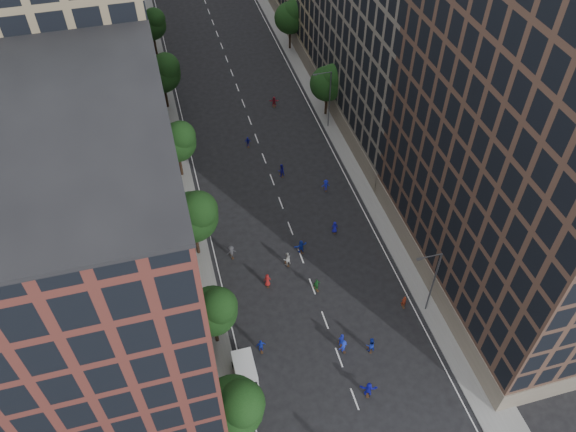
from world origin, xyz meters
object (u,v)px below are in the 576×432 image
object	(u,v)px
streetlamp_far	(328,97)
skater_2	(370,345)
cargo_van	(246,374)
streetlamp_near	(432,279)
skater_1	(341,340)

from	to	relation	value
streetlamp_far	skater_2	xyz separation A→B (m)	(-7.19, -36.02, -4.22)
streetlamp_far	cargo_van	distance (m)	41.24
streetlamp_near	skater_2	bearing A→B (deg)	-157.24
streetlamp_near	streetlamp_far	size ratio (longest dim) A/B	1.00
skater_1	streetlamp_near	bearing A→B (deg)	-179.24
skater_1	skater_2	size ratio (longest dim) A/B	0.92
streetlamp_near	cargo_van	world-z (taller)	streetlamp_near
cargo_van	skater_2	xyz separation A→B (m)	(12.48, 0.02, -0.28)
streetlamp_far	cargo_van	world-z (taller)	streetlamp_far
streetlamp_far	skater_1	size ratio (longest dim) A/B	5.18
cargo_van	skater_2	bearing A→B (deg)	0.27
skater_1	streetlamp_far	bearing A→B (deg)	-114.73
streetlamp_near	cargo_van	size ratio (longest dim) A/B	2.06
streetlamp_near	cargo_van	xyz separation A→B (m)	(-19.67, -3.03, -3.94)
skater_1	skater_2	xyz separation A→B (m)	(2.55, -1.33, 0.07)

